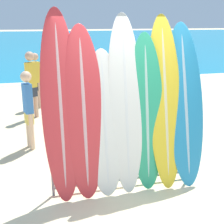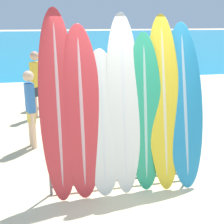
% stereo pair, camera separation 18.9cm
% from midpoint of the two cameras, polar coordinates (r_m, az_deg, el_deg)
% --- Properties ---
extents(ground_plane, '(160.00, 160.00, 0.00)m').
position_cam_midpoint_polar(ground_plane, '(4.57, 6.68, -16.11)').
color(ground_plane, beige).
extents(ocean_water, '(120.00, 60.00, 0.01)m').
position_cam_midpoint_polar(ocean_water, '(42.03, -12.85, 12.81)').
color(ocean_water, teal).
rests_on(ocean_water, ground_plane).
extents(surfboard_rack, '(2.21, 0.04, 0.93)m').
position_cam_midpoint_polar(surfboard_rack, '(4.69, 1.31, -8.04)').
color(surfboard_rack, slate).
rests_on(surfboard_rack, ground_plane).
extents(surfboard_slot_0, '(0.52, 0.59, 2.63)m').
position_cam_midpoint_polar(surfboard_slot_0, '(4.31, -10.62, 0.91)').
color(surfboard_slot_0, red).
rests_on(surfboard_slot_0, ground_plane).
extents(surfboard_slot_1, '(0.57, 0.55, 2.42)m').
position_cam_midpoint_polar(surfboard_slot_1, '(4.34, -6.43, -0.26)').
color(surfboard_slot_1, red).
rests_on(surfboard_slot_1, ground_plane).
extents(surfboard_slot_2, '(0.56, 0.50, 2.08)m').
position_cam_midpoint_polar(surfboard_slot_2, '(4.42, -2.55, -2.15)').
color(surfboard_slot_2, silver).
rests_on(surfboard_slot_2, ground_plane).
extents(surfboard_slot_3, '(0.51, 0.56, 2.57)m').
position_cam_midpoint_polar(surfboard_slot_3, '(4.46, 1.28, 1.28)').
color(surfboard_slot_3, silver).
rests_on(surfboard_slot_3, ground_plane).
extents(surfboard_slot_4, '(0.53, 0.44, 2.30)m').
position_cam_midpoint_polar(surfboard_slot_4, '(4.57, 5.18, -0.15)').
color(surfboard_slot_4, '#289E70').
rests_on(surfboard_slot_4, ground_plane).
extents(surfboard_slot_5, '(0.52, 0.65, 2.55)m').
position_cam_midpoint_polar(surfboard_slot_5, '(4.67, 8.52, 1.72)').
color(surfboard_slot_5, yellow).
rests_on(surfboard_slot_5, ground_plane).
extents(surfboard_slot_6, '(0.59, 0.70, 2.44)m').
position_cam_midpoint_polar(surfboard_slot_6, '(4.82, 12.12, 1.29)').
color(surfboard_slot_6, teal).
rests_on(surfboard_slot_6, ground_plane).
extents(person_near_water, '(0.29, 0.28, 1.70)m').
position_cam_midpoint_polar(person_near_water, '(8.18, -15.16, 5.22)').
color(person_near_water, tan).
rests_on(person_near_water, ground_plane).
extents(person_mid_beach, '(0.21, 0.25, 1.54)m').
position_cam_midpoint_polar(person_mid_beach, '(6.22, -15.91, 0.83)').
color(person_mid_beach, beige).
rests_on(person_mid_beach, ground_plane).
extents(person_far_left, '(0.26, 0.26, 1.57)m').
position_cam_midpoint_polar(person_far_left, '(9.15, -14.30, 5.98)').
color(person_far_left, tan).
rests_on(person_far_left, ground_plane).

